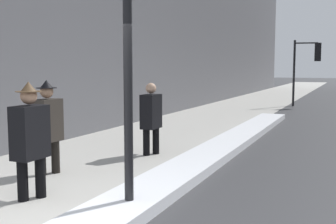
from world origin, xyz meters
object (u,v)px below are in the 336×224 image
(pedestrian_trailing, at_px, (48,123))
(pedestrian_with_shoulder_bag, at_px, (151,115))
(traffic_light_near, at_px, (309,59))
(pedestrian_in_glasses, at_px, (30,136))

(pedestrian_trailing, height_order, pedestrian_with_shoulder_bag, pedestrian_trailing)
(traffic_light_near, height_order, pedestrian_trailing, traffic_light_near)
(traffic_light_near, relative_size, pedestrian_trailing, 1.92)
(traffic_light_near, xyz_separation_m, pedestrian_in_glasses, (-2.26, -17.39, -1.42))
(traffic_light_near, relative_size, pedestrian_with_shoulder_bag, 2.06)
(traffic_light_near, distance_m, pedestrian_in_glasses, 17.59)
(pedestrian_in_glasses, bearing_deg, traffic_light_near, 172.61)
(traffic_light_near, distance_m, pedestrian_trailing, 16.45)
(pedestrian_in_glasses, height_order, pedestrian_trailing, pedestrian_in_glasses)
(pedestrian_with_shoulder_bag, bearing_deg, pedestrian_trailing, -22.67)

